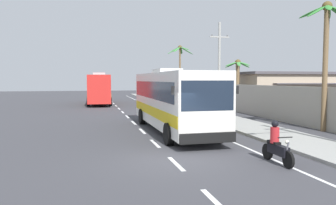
{
  "coord_description": "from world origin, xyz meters",
  "views": [
    {
      "loc": [
        -3.02,
        -11.92,
        3.04
      ],
      "look_at": [
        1.48,
        6.71,
        1.7
      ],
      "focal_mm": 34.97,
      "sensor_mm": 36.0,
      "label": 1
    }
  ],
  "objects_px": {
    "coach_bus_foreground": "(172,98)",
    "utility_pole_mid": "(219,66)",
    "motorcycle_trailing": "(174,108)",
    "pedestrian_midwalk": "(184,99)",
    "palm_second": "(326,41)",
    "roadside_building": "(282,90)",
    "palm_nearest": "(180,59)",
    "motorcycle_beside_bus": "(277,146)",
    "coach_bus_far_lane": "(100,88)",
    "pedestrian_far_walk": "(218,103)",
    "palm_third": "(238,76)"
  },
  "relations": [
    {
      "from": "palm_nearest",
      "to": "palm_second",
      "type": "height_order",
      "value": "palm_second"
    },
    {
      "from": "motorcycle_trailing",
      "to": "pedestrian_midwalk",
      "type": "relative_size",
      "value": 1.08
    },
    {
      "from": "motorcycle_beside_bus",
      "to": "palm_third",
      "type": "relative_size",
      "value": 0.39
    },
    {
      "from": "coach_bus_foreground",
      "to": "pedestrian_far_walk",
      "type": "relative_size",
      "value": 6.54
    },
    {
      "from": "palm_second",
      "to": "palm_nearest",
      "type": "bearing_deg",
      "value": 94.0
    },
    {
      "from": "utility_pole_mid",
      "to": "palm_second",
      "type": "height_order",
      "value": "utility_pole_mid"
    },
    {
      "from": "roadside_building",
      "to": "pedestrian_midwalk",
      "type": "bearing_deg",
      "value": -177.14
    },
    {
      "from": "coach_bus_far_lane",
      "to": "palm_nearest",
      "type": "bearing_deg",
      "value": -0.48
    },
    {
      "from": "palm_nearest",
      "to": "roadside_building",
      "type": "relative_size",
      "value": 0.66
    },
    {
      "from": "utility_pole_mid",
      "to": "coach_bus_far_lane",
      "type": "bearing_deg",
      "value": 129.45
    },
    {
      "from": "coach_bus_foreground",
      "to": "palm_second",
      "type": "distance_m",
      "value": 9.51
    },
    {
      "from": "motorcycle_trailing",
      "to": "utility_pole_mid",
      "type": "distance_m",
      "value": 6.49
    },
    {
      "from": "motorcycle_beside_bus",
      "to": "palm_nearest",
      "type": "distance_m",
      "value": 31.85
    },
    {
      "from": "coach_bus_far_lane",
      "to": "roadside_building",
      "type": "xyz_separation_m",
      "value": [
        18.97,
        -10.3,
        -0.09
      ]
    },
    {
      "from": "motorcycle_trailing",
      "to": "coach_bus_foreground",
      "type": "bearing_deg",
      "value": -105.39
    },
    {
      "from": "pedestrian_far_walk",
      "to": "palm_nearest",
      "type": "distance_m",
      "value": 16.88
    },
    {
      "from": "palm_second",
      "to": "utility_pole_mid",
      "type": "bearing_deg",
      "value": 96.99
    },
    {
      "from": "pedestrian_far_walk",
      "to": "utility_pole_mid",
      "type": "bearing_deg",
      "value": -47.2
    },
    {
      "from": "coach_bus_foreground",
      "to": "coach_bus_far_lane",
      "type": "distance_m",
      "value": 23.22
    },
    {
      "from": "pedestrian_midwalk",
      "to": "motorcycle_trailing",
      "type": "bearing_deg",
      "value": -178.18
    },
    {
      "from": "pedestrian_midwalk",
      "to": "motorcycle_beside_bus",
      "type": "bearing_deg",
      "value": -158.22
    },
    {
      "from": "motorcycle_beside_bus",
      "to": "palm_third",
      "type": "distance_m",
      "value": 20.04
    },
    {
      "from": "pedestrian_midwalk",
      "to": "coach_bus_foreground",
      "type": "bearing_deg",
      "value": -170.8
    },
    {
      "from": "coach_bus_far_lane",
      "to": "pedestrian_far_walk",
      "type": "bearing_deg",
      "value": -60.79
    },
    {
      "from": "coach_bus_foreground",
      "to": "roadside_building",
      "type": "relative_size",
      "value": 1.02
    },
    {
      "from": "motorcycle_beside_bus",
      "to": "pedestrian_far_walk",
      "type": "bearing_deg",
      "value": 75.79
    },
    {
      "from": "pedestrian_midwalk",
      "to": "palm_third",
      "type": "relative_size",
      "value": 0.36
    },
    {
      "from": "coach_bus_far_lane",
      "to": "motorcycle_beside_bus",
      "type": "distance_m",
      "value": 31.61
    },
    {
      "from": "palm_nearest",
      "to": "pedestrian_far_walk",
      "type": "bearing_deg",
      "value": -94.47
    },
    {
      "from": "motorcycle_beside_bus",
      "to": "utility_pole_mid",
      "type": "height_order",
      "value": "utility_pole_mid"
    },
    {
      "from": "palm_second",
      "to": "palm_third",
      "type": "relative_size",
      "value": 1.51
    },
    {
      "from": "coach_bus_far_lane",
      "to": "motorcycle_beside_bus",
      "type": "bearing_deg",
      "value": -80.28
    },
    {
      "from": "motorcycle_trailing",
      "to": "palm_second",
      "type": "height_order",
      "value": "palm_second"
    },
    {
      "from": "coach_bus_foreground",
      "to": "coach_bus_far_lane",
      "type": "bearing_deg",
      "value": 98.69
    },
    {
      "from": "utility_pole_mid",
      "to": "palm_second",
      "type": "xyz_separation_m",
      "value": [
        1.51,
        -12.31,
        0.96
      ]
    },
    {
      "from": "motorcycle_trailing",
      "to": "pedestrian_midwalk",
      "type": "xyz_separation_m",
      "value": [
        2.1,
        4.14,
        0.44
      ]
    },
    {
      "from": "coach_bus_far_lane",
      "to": "pedestrian_far_walk",
      "type": "relative_size",
      "value": 6.62
    },
    {
      "from": "motorcycle_trailing",
      "to": "palm_third",
      "type": "xyz_separation_m",
      "value": [
        6.9,
        2.34,
        2.73
      ]
    },
    {
      "from": "motorcycle_beside_bus",
      "to": "motorcycle_trailing",
      "type": "bearing_deg",
      "value": 88.7
    },
    {
      "from": "coach_bus_far_lane",
      "to": "palm_second",
      "type": "relative_size",
      "value": 1.56
    },
    {
      "from": "roadside_building",
      "to": "utility_pole_mid",
      "type": "bearing_deg",
      "value": -162.82
    },
    {
      "from": "motorcycle_beside_bus",
      "to": "palm_nearest",
      "type": "relative_size",
      "value": 0.26
    },
    {
      "from": "pedestrian_far_walk",
      "to": "palm_nearest",
      "type": "xyz_separation_m",
      "value": [
        1.27,
        16.18,
        4.65
      ]
    },
    {
      "from": "palm_second",
      "to": "roadside_building",
      "type": "distance_m",
      "value": 16.74
    },
    {
      "from": "pedestrian_midwalk",
      "to": "roadside_building",
      "type": "relative_size",
      "value": 0.16
    },
    {
      "from": "pedestrian_far_walk",
      "to": "palm_third",
      "type": "distance_m",
      "value": 5.54
    },
    {
      "from": "coach_bus_foreground",
      "to": "utility_pole_mid",
      "type": "height_order",
      "value": "utility_pole_mid"
    },
    {
      "from": "pedestrian_midwalk",
      "to": "palm_second",
      "type": "height_order",
      "value": "palm_second"
    },
    {
      "from": "palm_nearest",
      "to": "palm_second",
      "type": "distance_m",
      "value": 25.17
    },
    {
      "from": "utility_pole_mid",
      "to": "palm_second",
      "type": "bearing_deg",
      "value": -83.01
    }
  ]
}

